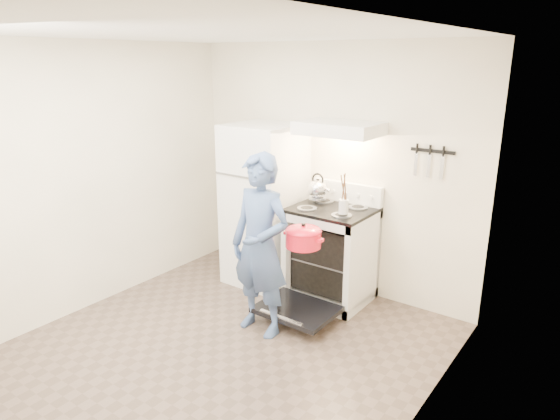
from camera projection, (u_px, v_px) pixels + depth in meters
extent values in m
plane|color=brown|center=(213.00, 357.00, 4.07)|extent=(3.60, 3.60, 0.00)
cube|color=#F2E7CA|center=(330.00, 169.00, 5.09)|extent=(3.20, 0.02, 2.50)
cube|color=white|center=(265.00, 205.00, 5.27)|extent=(0.70, 0.70, 1.70)
cube|color=white|center=(331.00, 256.00, 4.94)|extent=(0.76, 0.65, 0.92)
cube|color=black|center=(332.00, 210.00, 4.80)|extent=(0.76, 0.65, 0.03)
cube|color=white|center=(347.00, 192.00, 4.99)|extent=(0.76, 0.07, 0.20)
cube|color=black|center=(297.00, 309.00, 4.58)|extent=(0.70, 0.54, 0.04)
cube|color=gray|center=(331.00, 257.00, 4.95)|extent=(0.60, 0.52, 0.01)
cube|color=white|center=(339.00, 128.00, 4.64)|extent=(0.76, 0.50, 0.12)
cube|color=black|center=(433.00, 151.00, 4.40)|extent=(0.40, 0.02, 0.03)
cylinder|color=#8B644C|center=(340.00, 255.00, 4.96)|extent=(0.30, 0.30, 0.02)
cylinder|color=silver|center=(344.00, 207.00, 4.52)|extent=(0.11, 0.11, 0.13)
imported|color=#34517C|center=(260.00, 246.00, 4.25)|extent=(0.59, 0.39, 1.60)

